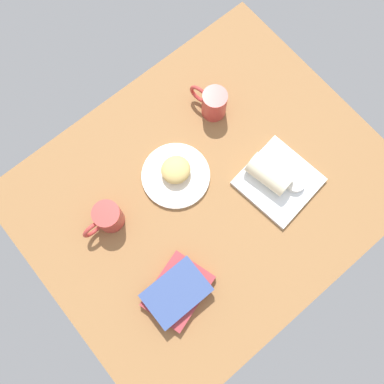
# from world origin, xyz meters

# --- Properties ---
(dining_table) EXTENTS (1.10, 0.90, 0.04)m
(dining_table) POSITION_xyz_m (0.00, 0.00, 0.02)
(dining_table) COLOR olive
(dining_table) RESTS_ON ground
(round_plate) EXTENTS (0.21, 0.21, 0.01)m
(round_plate) POSITION_xyz_m (0.04, -0.10, 0.05)
(round_plate) COLOR silver
(round_plate) RESTS_ON dining_table
(scone_pastry) EXTENTS (0.09, 0.09, 0.05)m
(scone_pastry) POSITION_xyz_m (0.04, -0.10, 0.08)
(scone_pastry) COLOR tan
(scone_pastry) RESTS_ON round_plate
(square_plate) EXTENTS (0.24, 0.24, 0.02)m
(square_plate) POSITION_xyz_m (-0.19, 0.12, 0.05)
(square_plate) COLOR white
(square_plate) RESTS_ON dining_table
(sauce_cup) EXTENTS (0.06, 0.06, 0.02)m
(sauce_cup) POSITION_xyz_m (-0.22, 0.16, 0.07)
(sauce_cup) COLOR silver
(sauce_cup) RESTS_ON square_plate
(breakfast_wrap) EXTENTS (0.09, 0.14, 0.07)m
(breakfast_wrap) POSITION_xyz_m (-0.17, 0.09, 0.09)
(breakfast_wrap) COLOR beige
(breakfast_wrap) RESTS_ON square_plate
(book_stack) EXTENTS (0.22, 0.19, 0.06)m
(book_stack) POSITION_xyz_m (0.26, 0.18, 0.07)
(book_stack) COLOR #A53338
(book_stack) RESTS_ON dining_table
(coffee_mug) EXTENTS (0.13, 0.08, 0.10)m
(coffee_mug) POSITION_xyz_m (0.29, -0.12, 0.09)
(coffee_mug) COLOR #B23833
(coffee_mug) RESTS_ON dining_table
(second_mug) EXTENTS (0.08, 0.13, 0.10)m
(second_mug) POSITION_xyz_m (-0.19, -0.20, 0.09)
(second_mug) COLOR #B23833
(second_mug) RESTS_ON dining_table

